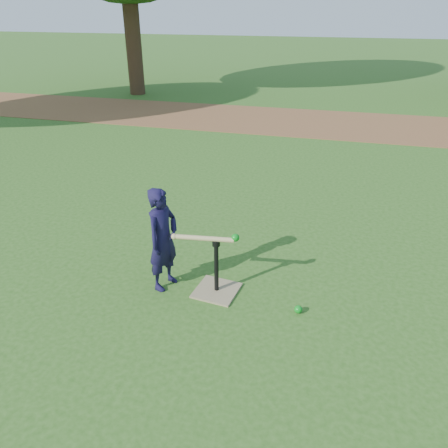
# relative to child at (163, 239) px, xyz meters

# --- Properties ---
(ground) EXTENTS (80.00, 80.00, 0.00)m
(ground) POSITION_rel_child_xyz_m (0.89, 0.17, -0.56)
(ground) COLOR #285116
(ground) RESTS_ON ground
(dirt_strip) EXTENTS (24.00, 3.00, 0.01)m
(dirt_strip) POSITION_rel_child_xyz_m (0.89, 7.67, -0.55)
(dirt_strip) COLOR brown
(dirt_strip) RESTS_ON ground
(child) EXTENTS (0.37, 0.46, 1.12)m
(child) POSITION_rel_child_xyz_m (0.00, 0.00, 0.00)
(child) COLOR black
(child) RESTS_ON ground
(wiffle_ball_ground) EXTENTS (0.08, 0.08, 0.08)m
(wiffle_ball_ground) POSITION_rel_child_xyz_m (1.43, -0.11, -0.52)
(wiffle_ball_ground) COLOR #0B8019
(wiffle_ball_ground) RESTS_ON ground
(batting_tee) EXTENTS (0.48, 0.48, 0.61)m
(batting_tee) POSITION_rel_child_xyz_m (0.56, 0.03, -0.45)
(batting_tee) COLOR #8D7C59
(batting_tee) RESTS_ON ground
(swing_action) EXTENTS (0.68, 0.17, 0.10)m
(swing_action) POSITION_rel_child_xyz_m (0.47, 0.01, 0.08)
(swing_action) COLOR tan
(swing_action) RESTS_ON ground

